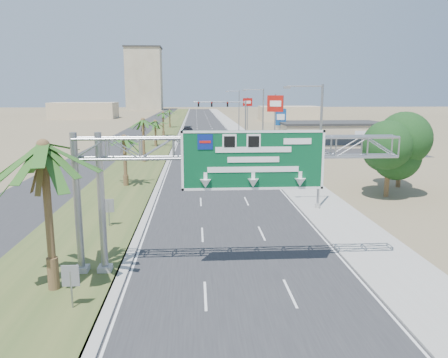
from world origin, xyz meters
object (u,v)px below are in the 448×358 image
sign_gantry (222,158)px  car_left_lane (199,163)px  store_building (330,134)px  car_mid_lane (216,154)px  car_right_lane (227,144)px  car_far (187,130)px  pole_sign_blue (281,118)px  pole_sign_red_far (248,105)px  signal_mast (235,117)px  pole_sign_red_near (275,107)px  palm_near (43,147)px

sign_gantry → car_left_lane: 32.43m
store_building → car_mid_lane: 26.39m
car_right_lane → car_far: car_far is taller
pole_sign_blue → pole_sign_red_far: 22.09m
car_left_lane → car_far: 50.56m
pole_sign_red_far → pole_sign_blue: bearing=-80.9°
sign_gantry → car_left_lane: bearing=91.7°
signal_mast → car_right_lane: signal_mast is taller
store_building → signal_mast: bearing=160.5°
car_left_lane → car_mid_lane: car_left_lane is taller
car_left_lane → pole_sign_red_near: 16.85m
store_building → car_mid_lane: bearing=-144.6°
car_left_lane → car_mid_lane: 9.18m
pole_sign_red_far → pole_sign_red_near: bearing=-90.2°
car_right_lane → pole_sign_red_far: (6.43, 24.79, 6.04)m
signal_mast → pole_sign_blue: (7.83, -5.06, 0.07)m
car_right_lane → pole_sign_red_near: 14.56m
sign_gantry → car_left_lane: (-0.94, 31.98, -5.26)m
signal_mast → pole_sign_blue: bearing=-32.9°
sign_gantry → signal_mast: (6.23, 62.05, -1.21)m
store_building → pole_sign_red_far: 26.29m
store_building → car_left_lane: size_ratio=3.83×
car_left_lane → pole_sign_red_far: bearing=77.3°
palm_near → pole_sign_blue: 62.99m
car_far → pole_sign_blue: 31.14m
store_building → car_far: (-26.38, 26.41, -1.21)m
palm_near → store_building: (31.20, 58.00, -4.93)m
signal_mast → car_far: signal_mast is taller
car_mid_lane → store_building: bearing=38.8°
store_building → pole_sign_blue: (-9.00, 0.91, 2.92)m
car_mid_lane → pole_sign_blue: (12.48, 16.18, 4.24)m
palm_near → signal_mast: bearing=77.3°
car_mid_lane → pole_sign_red_near: 11.19m
palm_near → pole_sign_blue: size_ratio=1.22×
signal_mast → store_building: size_ratio=0.57×
car_left_lane → car_far: (-2.38, 50.50, -0.01)m
palm_near → car_left_lane: palm_near is taller
signal_mast → car_left_lane: (-7.17, -30.06, -4.05)m
car_right_lane → pole_sign_blue: pole_sign_blue is taller
signal_mast → store_building: signal_mast is taller
sign_gantry → store_building: bearing=67.6°
car_right_lane → pole_sign_red_near: bearing=-55.0°
car_left_lane → car_right_lane: car_left_lane is taller
store_building → car_left_lane: 34.03m
store_building → pole_sign_blue: 9.51m
palm_near → pole_sign_red_near: size_ratio=0.90×
palm_near → pole_sign_red_far: 82.80m
sign_gantry → car_left_lane: size_ratio=3.56×
store_building → pole_sign_blue: pole_sign_blue is taller
signal_mast → car_mid_lane: signal_mast is taller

